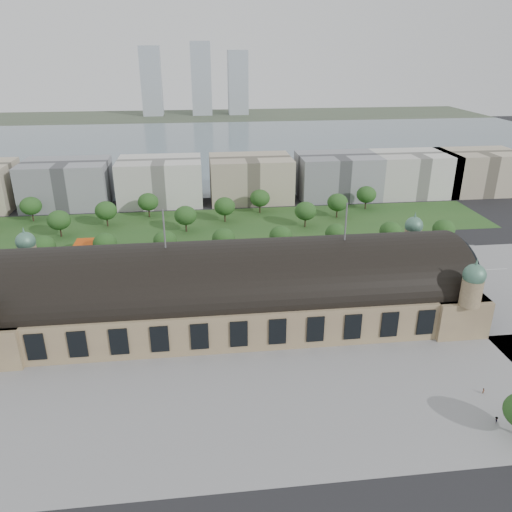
{
  "coord_description": "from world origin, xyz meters",
  "views": [
    {
      "loc": [
        -9.39,
        -140.25,
        81.65
      ],
      "look_at": [
        9.32,
        17.37,
        14.0
      ],
      "focal_mm": 35.0,
      "sensor_mm": 36.0,
      "label": 1
    }
  ],
  "objects": [
    {
      "name": "ground",
      "position": [
        0.0,
        0.0,
        0.0
      ],
      "size": [
        900.0,
        900.0,
        0.0
      ],
      "primitive_type": "plane",
      "color": "black",
      "rests_on": "ground"
    },
    {
      "name": "station",
      "position": [
        0.0,
        0.0,
        10.28
      ],
      "size": [
        150.0,
        48.4,
        44.3
      ],
      "color": "#9C8960",
      "rests_on": "ground"
    },
    {
      "name": "plaza_south",
      "position": [
        10.0,
        -44.0,
        0.0
      ],
      "size": [
        190.0,
        48.0,
        0.12
      ],
      "primitive_type": "cube",
      "color": "gray",
      "rests_on": "ground"
    },
    {
      "name": "road_slab",
      "position": [
        -20.0,
        38.0,
        0.0
      ],
      "size": [
        260.0,
        26.0,
        0.1
      ],
      "primitive_type": "cube",
      "color": "black",
      "rests_on": "ground"
    },
    {
      "name": "grass_belt",
      "position": [
        -15.0,
        93.0,
        0.0
      ],
      "size": [
        300.0,
        45.0,
        0.1
      ],
      "primitive_type": "cube",
      "color": "#285220",
      "rests_on": "ground"
    },
    {
      "name": "petrol_station",
      "position": [
        -53.91,
        65.28,
        2.95
      ],
      "size": [
        14.0,
        13.0,
        5.05
      ],
      "color": "#C5430B",
      "rests_on": "ground"
    },
    {
      "name": "lake",
      "position": [
        0.0,
        298.0,
        0.0
      ],
      "size": [
        700.0,
        320.0,
        0.08
      ],
      "primitive_type": "cube",
      "color": "slate",
      "rests_on": "ground"
    },
    {
      "name": "far_shore",
      "position": [
        0.0,
        498.0,
        0.0
      ],
      "size": [
        700.0,
        120.0,
        0.14
      ],
      "primitive_type": "cube",
      "color": "#44513D",
      "rests_on": "ground"
    },
    {
      "name": "far_tower_left",
      "position": [
        -60.0,
        508.0,
        40.0
      ],
      "size": [
        24.0,
        24.0,
        80.0
      ],
      "primitive_type": "cube",
      "color": "#9EA8B2",
      "rests_on": "ground"
    },
    {
      "name": "far_tower_mid",
      "position": [
        0.0,
        508.0,
        42.5
      ],
      "size": [
        24.0,
        24.0,
        85.0
      ],
      "primitive_type": "cube",
      "color": "#9EA8B2",
      "rests_on": "ground"
    },
    {
      "name": "far_tower_right",
      "position": [
        45.0,
        508.0,
        37.5
      ],
      "size": [
        24.0,
        24.0,
        75.0
      ],
      "primitive_type": "cube",
      "color": "#9EA8B2",
      "rests_on": "ground"
    },
    {
      "name": "office_2",
      "position": [
        -80.0,
        133.0,
        12.0
      ],
      "size": [
        45.0,
        32.0,
        24.0
      ],
      "primitive_type": "cube",
      "color": "gray",
      "rests_on": "ground"
    },
    {
      "name": "office_3",
      "position": [
        -30.0,
        133.0,
        12.0
      ],
      "size": [
        45.0,
        32.0,
        24.0
      ],
      "primitive_type": "cube",
      "color": "silver",
      "rests_on": "ground"
    },
    {
      "name": "office_4",
      "position": [
        20.0,
        133.0,
        12.0
      ],
      "size": [
        45.0,
        32.0,
        24.0
      ],
      "primitive_type": "cube",
      "color": "#B5A98E",
      "rests_on": "ground"
    },
    {
      "name": "office_5",
      "position": [
        70.0,
        133.0,
        12.0
      ],
      "size": [
        45.0,
        32.0,
        24.0
      ],
      "primitive_type": "cube",
      "color": "gray",
      "rests_on": "ground"
    },
    {
      "name": "office_6",
      "position": [
        115.0,
        133.0,
        12.0
      ],
      "size": [
        45.0,
        32.0,
        24.0
      ],
      "primitive_type": "cube",
      "color": "silver",
      "rests_on": "ground"
    },
    {
      "name": "office_7",
      "position": [
        155.0,
        133.0,
        12.0
      ],
      "size": [
        45.0,
        32.0,
        24.0
      ],
      "primitive_type": "cube",
      "color": "#B5A98E",
      "rests_on": "ground"
    },
    {
      "name": "tree_row_2",
      "position": [
        -72.0,
        53.0,
        7.43
      ],
      "size": [
        9.6,
        9.6,
        11.52
      ],
      "color": "#2D2116",
      "rests_on": "ground"
    },
    {
      "name": "tree_row_3",
      "position": [
        -48.0,
        53.0,
        7.43
      ],
      "size": [
        9.6,
        9.6,
        11.52
      ],
      "color": "#2D2116",
      "rests_on": "ground"
    },
    {
      "name": "tree_row_4",
      "position": [
        -24.0,
        53.0,
        7.43
      ],
      "size": [
        9.6,
        9.6,
        11.52
      ],
      "color": "#2D2116",
      "rests_on": "ground"
    },
    {
      "name": "tree_row_5",
      "position": [
        0.0,
        53.0,
        7.43
      ],
      "size": [
        9.6,
        9.6,
        11.52
      ],
      "color": "#2D2116",
      "rests_on": "ground"
    },
    {
      "name": "tree_row_6",
      "position": [
        24.0,
        53.0,
        7.43
      ],
      "size": [
        9.6,
        9.6,
        11.52
      ],
      "color": "#2D2116",
      "rests_on": "ground"
    },
    {
      "name": "tree_row_7",
      "position": [
        48.0,
        53.0,
        7.43
      ],
      "size": [
        9.6,
        9.6,
        11.52
      ],
      "color": "#2D2116",
      "rests_on": "ground"
    },
    {
      "name": "tree_row_8",
      "position": [
        72.0,
        53.0,
        7.43
      ],
      "size": [
        9.6,
        9.6,
        11.52
      ],
      "color": "#2D2116",
      "rests_on": "ground"
    },
    {
      "name": "tree_row_9",
      "position": [
        96.0,
        53.0,
        7.43
      ],
      "size": [
        9.6,
        9.6,
        11.52
      ],
      "color": "#2D2116",
      "rests_on": "ground"
    },
    {
      "name": "tree_belt_2",
      "position": [
        -92.0,
        107.0,
        8.05
      ],
      "size": [
        10.4,
        10.4,
        12.48
      ],
      "color": "#2D2116",
      "rests_on": "ground"
    },
    {
      "name": "tree_belt_3",
      "position": [
        -73.0,
        83.0,
        8.05
      ],
      "size": [
        10.4,
        10.4,
        12.48
      ],
      "color": "#2D2116",
      "rests_on": "ground"
    },
    {
      "name": "tree_belt_4",
      "position": [
        -54.0,
        95.0,
        8.05
      ],
      "size": [
        10.4,
        10.4,
        12.48
      ],
      "color": "#2D2116",
      "rests_on": "ground"
    },
    {
      "name": "tree_belt_5",
      "position": [
        -35.0,
        107.0,
        8.05
      ],
      "size": [
        10.4,
        10.4,
        12.48
      ],
      "color": "#2D2116",
      "rests_on": "ground"
    },
    {
      "name": "tree_belt_6",
      "position": [
        -16.0,
        83.0,
        8.05
      ],
      "size": [
        10.4,
        10.4,
        12.48
      ],
      "color": "#2D2116",
      "rests_on": "ground"
    },
    {
      "name": "tree_belt_7",
      "position": [
        3.0,
        95.0,
        8.05
      ],
      "size": [
        10.4,
        10.4,
        12.48
      ],
      "color": "#2D2116",
      "rests_on": "ground"
    },
    {
      "name": "tree_belt_8",
      "position": [
        22.0,
        107.0,
        8.05
      ],
      "size": [
        10.4,
        10.4,
        12.48
      ],
      "color": "#2D2116",
      "rests_on": "ground"
    },
    {
      "name": "tree_belt_9",
      "position": [
        41.0,
        83.0,
        8.05
      ],
      "size": [
        10.4,
        10.4,
        12.48
      ],
      "color": "#2D2116",
      "rests_on": "ground"
    },
    {
      "name": "tree_belt_10",
      "position": [
        60.0,
        95.0,
        8.05
      ],
      "size": [
        10.4,
        10.4,
        12.48
      ],
      "color": "#2D2116",
      "rests_on": "ground"
    },
    {
      "name": "tree_belt_11",
      "position": [
        79.0,
        107.0,
        8.05
      ],
      "size": [
        10.4,
        10.4,
        12.48
      ],
      "color": "#2D2116",
      "rests_on": "ground"
    },
    {
      "name": "traffic_car_2",
      "position": [
        -76.3,
        32.24,
        0.8
      ],
      "size": [
        5.86,
        2.85,
        1.6
      ],
      "primitive_type": "imported",
      "rotation": [
        0.0,
        0.0,
        -1.54
      ],
      "color": "black",
      "rests_on": "ground"
    },
    {
      "name": "traffic_car_3",
      "position": [
        -29.23,
        39.53,
        0.71
      ],
      "size": [
        4.96,
        2.18,
        1.42
      ],
      "primitive_type": "imported",
      "rotation": [
        0.0,
        0.0,
        1.53
      ],
      "color": "maroon",
      "rests_on": "ground"
    },
    {
      "name": "traffic_car_4",
      "position": [
        20.82,
        29.82,
        0.81
      ],
      "size": [
        4.92,
        2.39,
        1.62
      ],
      "primitive_type": "imported",
      "rotation": [
        0.0,
        0.0,
        -1.47
      ],
      "color": "#1A2148",
      "rests_on": "ground"
    },
    {
      "name": "traffic_car_5",
      "position": [
        41.05,
        43.54,
        0.64
      ],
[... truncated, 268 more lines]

